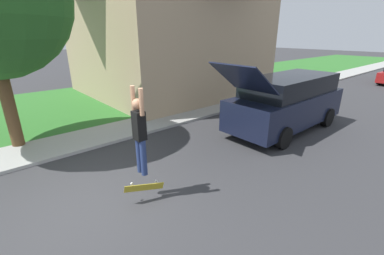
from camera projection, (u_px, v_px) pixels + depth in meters
The scene contains 7 objects.
ground_plane at pixel (90, 205), 5.47m from camera, with size 120.00×120.00×0.00m, color #333335.
lawn at pixel (143, 96), 14.81m from camera, with size 10.00×80.00×0.08m.
sidewalk at pixel (192, 112), 11.68m from camera, with size 1.80×80.00×0.10m.
house at pixel (167, 14), 14.64m from camera, with size 9.67×9.77×8.51m.
suv_parked at pixel (287, 101), 9.44m from camera, with size 2.06×5.82×2.66m.
skateboarder at pixel (140, 131), 5.18m from camera, with size 0.41×0.22×1.86m.
skateboard at pixel (144, 187), 5.48m from camera, with size 0.36×0.79×0.30m.
Camera 1 is at (4.88, -1.32, 3.44)m, focal length 24.00 mm.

